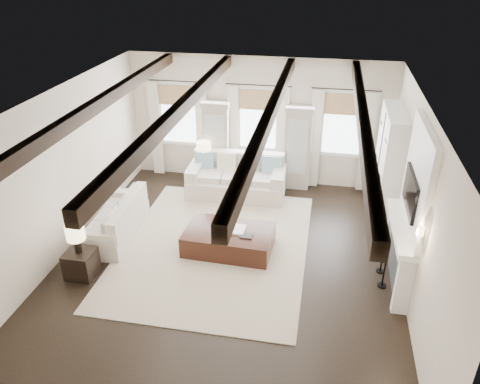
% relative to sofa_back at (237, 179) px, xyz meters
% --- Properties ---
extents(ground, '(7.50, 7.50, 0.00)m').
position_rel_sofa_back_xyz_m(ground, '(0.37, -2.84, -0.40)').
color(ground, black).
rests_on(ground, ground).
extents(room_shell, '(6.54, 7.54, 3.22)m').
position_rel_sofa_back_xyz_m(room_shell, '(1.12, -1.95, 1.49)').
color(room_shell, beige).
rests_on(room_shell, ground).
extents(area_rug, '(3.72, 4.81, 0.02)m').
position_rel_sofa_back_xyz_m(area_rug, '(-0.00, -2.37, -0.39)').
color(area_rug, '#B8AB94').
rests_on(area_rug, ground).
extents(sofa_back, '(2.37, 1.11, 1.00)m').
position_rel_sofa_back_xyz_m(sofa_back, '(0.00, 0.00, 0.00)').
color(sofa_back, beige).
rests_on(sofa_back, ground).
extents(sofa_left, '(0.98, 2.00, 0.84)m').
position_rel_sofa_back_xyz_m(sofa_left, '(-2.12, -2.33, -0.06)').
color(sofa_left, beige).
rests_on(sofa_left, ground).
extents(ottoman, '(1.77, 1.15, 0.46)m').
position_rel_sofa_back_xyz_m(ottoman, '(0.30, -2.41, -0.17)').
color(ottoman, black).
rests_on(ottoman, ground).
extents(tray, '(0.51, 0.40, 0.04)m').
position_rel_sofa_back_xyz_m(tray, '(0.37, -2.37, 0.07)').
color(tray, white).
rests_on(tray, ottoman).
extents(book_lower, '(0.27, 0.21, 0.04)m').
position_rel_sofa_back_xyz_m(book_lower, '(0.22, -2.37, 0.11)').
color(book_lower, '#262628').
rests_on(book_lower, tray).
extents(book_upper, '(0.23, 0.18, 0.03)m').
position_rel_sofa_back_xyz_m(book_upper, '(0.21, -2.40, 0.15)').
color(book_upper, beige).
rests_on(book_upper, book_lower).
extents(book_loose, '(0.25, 0.19, 0.03)m').
position_rel_sofa_back_xyz_m(book_loose, '(0.69, -2.57, 0.07)').
color(book_loose, '#262628').
rests_on(book_loose, ottoman).
extents(side_table_front, '(0.51, 0.51, 0.51)m').
position_rel_sofa_back_xyz_m(side_table_front, '(-2.22, -3.73, -0.14)').
color(side_table_front, black).
rests_on(side_table_front, ground).
extents(lamp_front, '(0.34, 0.34, 0.58)m').
position_rel_sofa_back_xyz_m(lamp_front, '(-2.22, -3.73, 0.51)').
color(lamp_front, black).
rests_on(lamp_front, side_table_front).
extents(side_table_back, '(0.39, 0.39, 0.59)m').
position_rel_sofa_back_xyz_m(side_table_back, '(-0.89, 0.28, -0.11)').
color(side_table_back, black).
rests_on(side_table_back, ground).
extents(lamp_back, '(0.35, 0.35, 0.61)m').
position_rel_sofa_back_xyz_m(lamp_back, '(-0.89, 0.28, 0.60)').
color(lamp_back, black).
rests_on(lamp_back, side_table_back).
extents(candlestick_near, '(0.17, 0.17, 0.82)m').
position_rel_sofa_back_xyz_m(candlestick_near, '(3.27, -3.02, -0.06)').
color(candlestick_near, black).
rests_on(candlestick_near, ground).
extents(candlestick_far, '(0.16, 0.16, 0.77)m').
position_rel_sofa_back_xyz_m(candlestick_far, '(3.27, -2.59, -0.08)').
color(candlestick_far, black).
rests_on(candlestick_far, ground).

